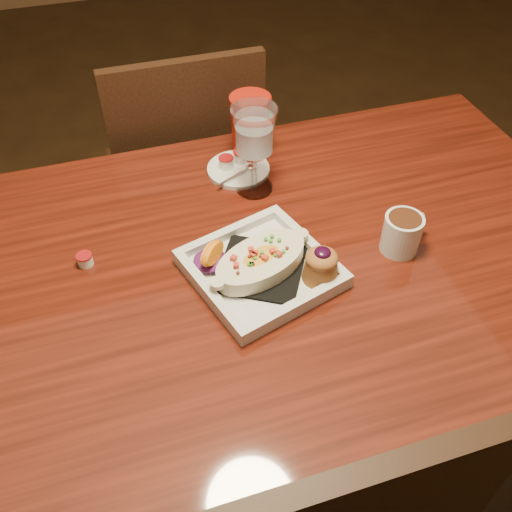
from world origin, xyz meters
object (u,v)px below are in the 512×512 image
object	(u,v)px
coffee_mug	(403,232)
red_tumbler	(250,128)
goblet	(254,135)
table	(248,298)
saucer	(237,168)
plate	(268,265)
chair_far	(186,177)

from	to	relation	value
coffee_mug	red_tumbler	bearing A→B (deg)	94.19
red_tumbler	goblet	bearing A→B (deg)	-103.55
goblet	red_tumbler	bearing A→B (deg)	76.45
table	coffee_mug	distance (m)	0.34
coffee_mug	saucer	size ratio (longest dim) A/B	0.72
plate	saucer	size ratio (longest dim) A/B	2.12
table	plate	world-z (taller)	plate
table	plate	xyz separation A→B (m)	(0.03, -0.04, 0.12)
goblet	saucer	size ratio (longest dim) A/B	1.39
coffee_mug	saucer	xyz separation A→B (m)	(-0.24, 0.34, -0.03)
chair_far	coffee_mug	xyz separation A→B (m)	(0.30, -0.67, 0.29)
plate	coffee_mug	distance (m)	0.27
plate	saucer	bearing A→B (deg)	67.18
table	coffee_mug	world-z (taller)	coffee_mug
chair_far	goblet	world-z (taller)	goblet
table	plate	bearing A→B (deg)	-51.76
chair_far	saucer	size ratio (longest dim) A/B	6.49
coffee_mug	red_tumbler	distance (m)	0.43
table	saucer	bearing A→B (deg)	77.32
table	plate	size ratio (longest dim) A/B	4.94
saucer	red_tumbler	xyz separation A→B (m)	(0.05, 0.05, 0.07)
plate	coffee_mug	world-z (taller)	plate
goblet	chair_far	bearing A→B (deg)	101.67
plate	saucer	world-z (taller)	plate
chair_far	red_tumbler	bearing A→B (deg)	111.51
chair_far	red_tumbler	world-z (taller)	chair_far
plate	saucer	distance (m)	0.33
chair_far	red_tumbler	distance (m)	0.45
chair_far	saucer	distance (m)	0.42
plate	goblet	distance (m)	0.29
coffee_mug	chair_far	bearing A→B (deg)	92.32
chair_far	plate	size ratio (longest dim) A/B	3.06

